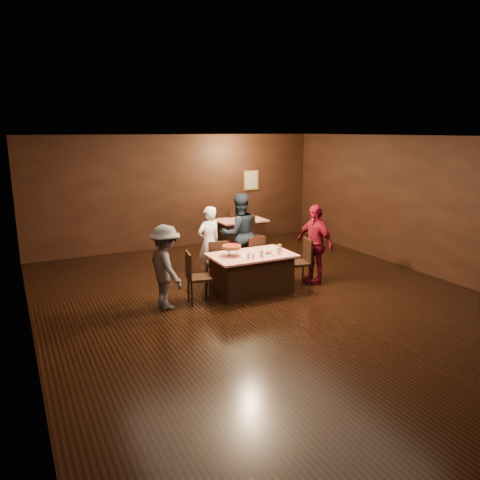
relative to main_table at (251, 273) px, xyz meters
name	(u,v)px	position (x,y,z in m)	size (l,w,h in m)	color
room	(274,188)	(0.03, -0.77, 1.75)	(10.00, 10.04, 3.02)	black
main_table	(251,273)	(0.00, 0.00, 0.00)	(1.60, 1.00, 0.77)	#B9140C
back_table	(240,234)	(1.42, 3.30, 0.00)	(1.30, 0.90, 0.77)	red
chair_far_left	(217,262)	(-0.40, 0.75, 0.09)	(0.42, 0.42, 0.95)	black
chair_far_right	(251,257)	(0.40, 0.75, 0.09)	(0.42, 0.42, 0.95)	black
chair_end_left	(199,277)	(-1.10, 0.00, 0.09)	(0.42, 0.42, 0.95)	black
chair_end_right	(299,262)	(1.10, 0.00, 0.09)	(0.42, 0.42, 0.95)	black
chair_back_near	(253,235)	(1.42, 2.60, 0.09)	(0.42, 0.42, 0.95)	black
chair_back_far	(231,226)	(1.42, 3.90, 0.09)	(0.42, 0.42, 0.95)	black
diner_white_jacket	(209,242)	(-0.37, 1.23, 0.39)	(0.57, 0.37, 1.56)	white
diner_navy_hoodie	(239,234)	(0.36, 1.24, 0.51)	(0.87, 0.68, 1.79)	black
diner_grey_knit	(166,267)	(-1.73, -0.04, 0.37)	(0.98, 0.56, 1.51)	#545458
diner_red_shirt	(314,244)	(1.47, -0.01, 0.44)	(0.96, 0.40, 1.64)	maroon
pizza_stand	(232,247)	(-0.40, 0.05, 0.57)	(0.38, 0.38, 0.22)	black
plate_with_slice	(267,254)	(0.25, -0.18, 0.41)	(0.25, 0.25, 0.06)	white
plate_empty	(272,249)	(0.55, 0.15, 0.39)	(0.25, 0.25, 0.01)	white
glass_front_left	(261,254)	(0.05, -0.30, 0.46)	(0.08, 0.08, 0.14)	silver
glass_front_right	(278,251)	(0.45, -0.25, 0.46)	(0.08, 0.08, 0.14)	silver
glass_amber	(279,248)	(0.60, -0.05, 0.46)	(0.08, 0.08, 0.14)	#BF7F26
condiments	(250,256)	(-0.18, -0.28, 0.43)	(0.17, 0.10, 0.09)	silver
napkin_center	(265,252)	(0.30, 0.00, 0.39)	(0.16, 0.16, 0.01)	white
napkin_left	(246,256)	(-0.15, -0.05, 0.39)	(0.16, 0.16, 0.01)	white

